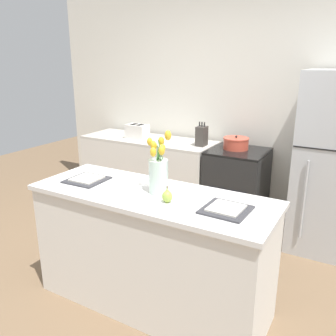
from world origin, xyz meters
name	(u,v)px	position (x,y,z in m)	size (l,w,h in m)	color
ground_plane	(152,302)	(0.00, 0.00, 0.00)	(10.00, 10.00, 0.00)	brown
back_wall	(244,104)	(0.00, 2.00, 1.35)	(5.20, 0.08, 2.70)	silver
kitchen_island	(151,250)	(0.00, 0.00, 0.46)	(1.80, 0.66, 0.92)	silver
back_counter	(149,173)	(-1.06, 1.60, 0.45)	(1.68, 0.60, 0.90)	silver
stove_range	(236,189)	(0.10, 1.60, 0.45)	(0.60, 0.61, 0.90)	black
refrigerator	(334,165)	(1.05, 1.60, 0.87)	(0.68, 0.67, 1.75)	#B7BABC
flower_vase	(159,172)	(0.05, 0.03, 1.08)	(0.16, 0.15, 0.45)	silver
pear_figurine	(167,196)	(0.19, -0.09, 0.97)	(0.07, 0.07, 0.11)	#9EBC47
plate_setting_left	(87,179)	(-0.58, -0.02, 0.93)	(0.29, 0.29, 0.02)	#333338
plate_setting_right	(226,209)	(0.58, -0.02, 0.93)	(0.29, 0.29, 0.02)	#333338
toaster	(137,131)	(-1.19, 1.56, 0.98)	(0.28, 0.18, 0.17)	silver
cooking_pot	(236,143)	(0.05, 1.64, 0.96)	(0.28, 0.28, 0.15)	#CC4C38
knife_block	(202,136)	(-0.34, 1.59, 1.01)	(0.10, 0.14, 0.27)	#3D3833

